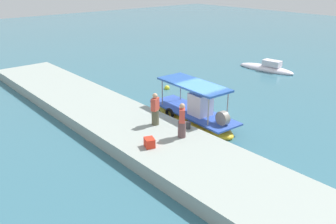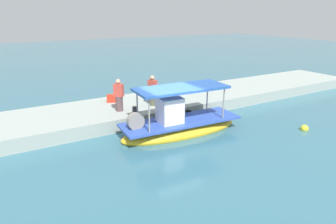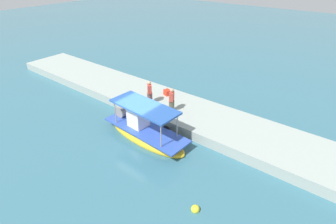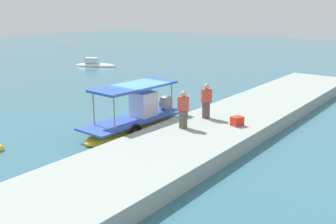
{
  "view_description": "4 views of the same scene",
  "coord_description": "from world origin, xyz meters",
  "px_view_note": "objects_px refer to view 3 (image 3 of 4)",
  "views": [
    {
      "loc": [
        13.21,
        -13.95,
        8.43
      ],
      "look_at": [
        -1.14,
        -1.57,
        0.84
      ],
      "focal_mm": 37.6,
      "sensor_mm": 36.0,
      "label": 1
    },
    {
      "loc": [
        6.95,
        11.53,
        5.79
      ],
      "look_at": [
        -0.47,
        -1.26,
        0.8
      ],
      "focal_mm": 31.05,
      "sensor_mm": 36.0,
      "label": 2
    },
    {
      "loc": [
        -10.64,
        10.42,
        10.31
      ],
      "look_at": [
        -0.76,
        -2.25,
        1.07
      ],
      "focal_mm": 28.44,
      "sensor_mm": 36.0,
      "label": 3
    },
    {
      "loc": [
        -15.29,
        -13.32,
        6.37
      ],
      "look_at": [
        0.1,
        -1.74,
        1.14
      ],
      "focal_mm": 42.76,
      "sensor_mm": 36.0,
      "label": 4
    }
  ],
  "objects_px": {
    "fisherman_near_bollard": "(150,93)",
    "mooring_bollard": "(147,107)",
    "fisherman_by_crate": "(172,101)",
    "main_fishing_boat": "(145,131)",
    "cargo_crate": "(167,92)",
    "marker_buoy": "(195,209)"
  },
  "relations": [
    {
      "from": "fisherman_by_crate",
      "to": "mooring_bollard",
      "type": "bearing_deg",
      "value": 30.95
    },
    {
      "from": "fisherman_near_bollard",
      "to": "cargo_crate",
      "type": "bearing_deg",
      "value": -96.42
    },
    {
      "from": "fisherman_near_bollard",
      "to": "marker_buoy",
      "type": "xyz_separation_m",
      "value": [
        -7.99,
        5.89,
        -1.44
      ]
    },
    {
      "from": "marker_buoy",
      "to": "cargo_crate",
      "type": "bearing_deg",
      "value": -44.98
    },
    {
      "from": "fisherman_near_bollard",
      "to": "mooring_bollard",
      "type": "xyz_separation_m",
      "value": [
        -0.49,
        0.93,
        -0.6
      ]
    },
    {
      "from": "marker_buoy",
      "to": "fisherman_by_crate",
      "type": "bearing_deg",
      "value": -45.01
    },
    {
      "from": "mooring_bollard",
      "to": "marker_buoy",
      "type": "relative_size",
      "value": 1.0
    },
    {
      "from": "fisherman_near_bollard",
      "to": "marker_buoy",
      "type": "bearing_deg",
      "value": 143.6
    },
    {
      "from": "fisherman_near_bollard",
      "to": "marker_buoy",
      "type": "height_order",
      "value": "fisherman_near_bollard"
    },
    {
      "from": "fisherman_near_bollard",
      "to": "mooring_bollard",
      "type": "distance_m",
      "value": 1.21
    },
    {
      "from": "fisherman_near_bollard",
      "to": "fisherman_by_crate",
      "type": "relative_size",
      "value": 1.01
    },
    {
      "from": "fisherman_by_crate",
      "to": "cargo_crate",
      "type": "xyz_separation_m",
      "value": [
        1.86,
        -1.86,
        -0.59
      ]
    },
    {
      "from": "fisherman_near_bollard",
      "to": "mooring_bollard",
      "type": "relative_size",
      "value": 4.3
    },
    {
      "from": "fisherman_near_bollard",
      "to": "fisherman_by_crate",
      "type": "xyz_separation_m",
      "value": [
        -2.08,
        -0.02,
        -0.01
      ]
    },
    {
      "from": "mooring_bollard",
      "to": "cargo_crate",
      "type": "xyz_separation_m",
      "value": [
        0.28,
        -2.81,
        0.01
      ]
    },
    {
      "from": "fisherman_near_bollard",
      "to": "cargo_crate",
      "type": "xyz_separation_m",
      "value": [
        -0.21,
        -1.88,
        -0.59
      ]
    },
    {
      "from": "fisherman_by_crate",
      "to": "mooring_bollard",
      "type": "xyz_separation_m",
      "value": [
        1.58,
        0.95,
        -0.6
      ]
    },
    {
      "from": "fisherman_by_crate",
      "to": "fisherman_near_bollard",
      "type": "bearing_deg",
      "value": 0.68
    },
    {
      "from": "main_fishing_boat",
      "to": "marker_buoy",
      "type": "distance_m",
      "value": 6.63
    },
    {
      "from": "mooring_bollard",
      "to": "cargo_crate",
      "type": "relative_size",
      "value": 0.77
    },
    {
      "from": "main_fishing_boat",
      "to": "fisherman_by_crate",
      "type": "bearing_deg",
      "value": -90.01
    },
    {
      "from": "main_fishing_boat",
      "to": "mooring_bollard",
      "type": "bearing_deg",
      "value": -51.36
    }
  ]
}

